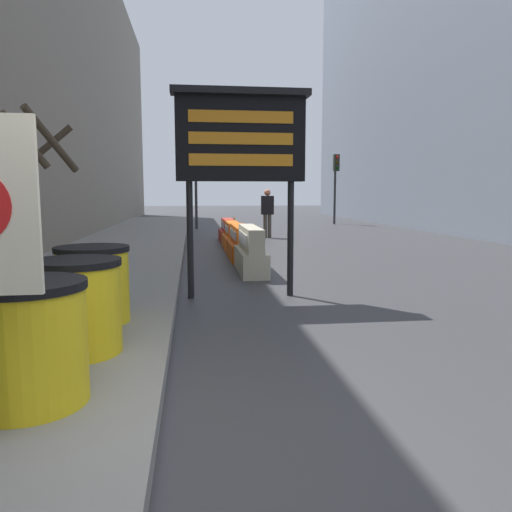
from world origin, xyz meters
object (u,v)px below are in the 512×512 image
traffic_cone_mid (229,226)px  traffic_light_near_curb (196,158)px  barrel_drum_foreground (27,343)px  barrel_drum_middle (76,306)px  jersey_barrier_cream (251,252)px  jersey_barrier_red_striped (228,231)px  message_board (241,140)px  traffic_light_far_side (336,174)px  barrel_drum_back (93,284)px  traffic_cone_near (234,227)px  jersey_barrier_orange_far (240,244)px  pedestrian_worker (267,209)px  jersey_barrier_orange_near (233,237)px

traffic_cone_mid → traffic_light_near_curb: 4.56m
barrel_drum_foreground → barrel_drum_middle: size_ratio=1.00×
jersey_barrier_cream → jersey_barrier_red_striped: (-0.00, 6.71, -0.08)m
message_board → traffic_light_far_side: 18.81m
barrel_drum_back → traffic_cone_mid: barrel_drum_back is taller
traffic_light_far_side → barrel_drum_back: bearing=-113.5°
jersey_barrier_cream → traffic_light_far_side: 16.57m
barrel_drum_middle → barrel_drum_foreground: bearing=-94.1°
barrel_drum_middle → traffic_light_far_side: 22.38m
barrel_drum_middle → message_board: message_board is taller
barrel_drum_back → traffic_light_near_curb: bearing=85.6°
barrel_drum_back → traffic_cone_near: bearing=78.1°
barrel_drum_back → jersey_barrier_red_striped: bearing=78.2°
jersey_barrier_orange_far → barrel_drum_back: bearing=-109.4°
traffic_light_near_curb → traffic_light_far_side: 7.64m
barrel_drum_foreground → jersey_barrier_orange_far: size_ratio=0.41×
jersey_barrier_orange_far → traffic_cone_mid: size_ratio=3.19×
pedestrian_worker → traffic_light_near_curb: bearing=-56.5°
barrel_drum_middle → jersey_barrier_red_striped: barrel_drum_middle is taller
traffic_cone_near → pedestrian_worker: bearing=-14.1°
traffic_cone_near → pedestrian_worker: pedestrian_worker is taller
message_board → traffic_light_near_curb: size_ratio=0.73×
barrel_drum_foreground → traffic_light_near_curb: traffic_light_near_curb is taller
barrel_drum_middle → message_board: (1.81, 3.04, 1.82)m
barrel_drum_foreground → jersey_barrier_red_striped: barrel_drum_foreground is taller
jersey_barrier_orange_near → traffic_cone_near: size_ratio=2.29×
barrel_drum_middle → message_board: size_ratio=0.27×
jersey_barrier_red_striped → pedestrian_worker: 2.03m
barrel_drum_foreground → jersey_barrier_cream: (2.31, 6.54, -0.18)m
message_board → jersey_barrier_cream: (0.43, 2.39, -2.01)m
jersey_barrier_orange_near → traffic_cone_mid: bearing=87.2°
barrel_drum_foreground → message_board: message_board is taller
jersey_barrier_cream → jersey_barrier_orange_far: size_ratio=0.94×
jersey_barrier_red_striped → traffic_cone_mid: bearing=84.9°
barrel_drum_foreground → traffic_light_near_curb: 19.44m
barrel_drum_back → message_board: bearing=45.8°
message_board → traffic_cone_mid: message_board is taller
barrel_drum_back → jersey_barrier_red_striped: barrel_drum_back is taller
jersey_barrier_orange_far → traffic_light_near_curb: size_ratio=0.49×
barrel_drum_foreground → jersey_barrier_red_striped: size_ratio=0.52×
traffic_light_near_curb → barrel_drum_back: bearing=-94.4°
barrel_drum_middle → traffic_cone_mid: (2.46, 14.73, -0.27)m
jersey_barrier_cream → barrel_drum_foreground: bearing=-109.5°
jersey_barrier_orange_near → traffic_cone_mid: size_ratio=2.70×
jersey_barrier_cream → traffic_cone_mid: jersey_barrier_cream is taller
barrel_drum_middle → jersey_barrier_orange_far: bearing=73.7°
jersey_barrier_red_striped → traffic_cone_mid: size_ratio=2.52×
jersey_barrier_orange_near → jersey_barrier_red_striped: jersey_barrier_orange_near is taller
barrel_drum_middle → traffic_cone_mid: 14.94m
barrel_drum_middle → jersey_barrier_orange_far: (2.23, 7.65, -0.24)m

